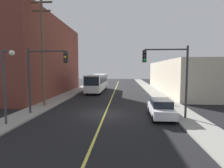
# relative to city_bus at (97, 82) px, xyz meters

# --- Properties ---
(ground_plane) EXTENTS (120.00, 120.00, 0.00)m
(ground_plane) POSITION_rel_city_bus_xyz_m (3.19, -16.68, -1.82)
(ground_plane) COLOR black
(sidewalk_left) EXTENTS (2.50, 90.00, 0.15)m
(sidewalk_left) POSITION_rel_city_bus_xyz_m (-4.06, -6.68, -1.74)
(sidewalk_left) COLOR gray
(sidewalk_left) RESTS_ON ground
(sidewalk_right) EXTENTS (2.50, 90.00, 0.15)m
(sidewalk_right) POSITION_rel_city_bus_xyz_m (10.44, -6.68, -1.74)
(sidewalk_right) COLOR gray
(sidewalk_right) RESTS_ON ground
(lane_stripe_center) EXTENTS (0.16, 60.00, 0.01)m
(lane_stripe_center) POSITION_rel_city_bus_xyz_m (3.19, -1.68, -1.81)
(lane_stripe_center) COLOR #D8CC4C
(lane_stripe_center) RESTS_ON ground
(building_left_brick) EXTENTS (10.00, 21.92, 12.13)m
(building_left_brick) POSITION_rel_city_bus_xyz_m (-10.30, -4.32, 4.25)
(building_left_brick) COLOR brown
(building_left_brick) RESTS_ON ground
(building_right_warehouse) EXTENTS (12.00, 24.37, 5.65)m
(building_right_warehouse) POSITION_rel_city_bus_xyz_m (17.69, 0.68, 1.01)
(building_right_warehouse) COLOR beige
(building_right_warehouse) RESTS_ON ground
(city_bus) EXTENTS (2.69, 12.18, 3.20)m
(city_bus) POSITION_rel_city_bus_xyz_m (0.00, 0.00, 0.00)
(city_bus) COLOR silver
(city_bus) RESTS_ON ground
(parked_car_white) EXTENTS (1.93, 4.45, 1.62)m
(parked_car_white) POSITION_rel_city_bus_xyz_m (8.19, -17.61, -0.98)
(parked_car_white) COLOR silver
(parked_car_white) RESTS_ON ground
(utility_pole_near) EXTENTS (2.40, 0.28, 11.86)m
(utility_pole_near) POSITION_rel_city_bus_xyz_m (-3.98, -13.85, 4.79)
(utility_pole_near) COLOR brown
(utility_pole_near) RESTS_ON sidewalk_left
(traffic_signal_left_corner) EXTENTS (3.75, 0.48, 6.00)m
(traffic_signal_left_corner) POSITION_rel_city_bus_xyz_m (-2.22, -17.33, 2.49)
(traffic_signal_left_corner) COLOR #2D2D33
(traffic_signal_left_corner) RESTS_ON sidewalk_left
(traffic_signal_right_corner) EXTENTS (3.75, 0.48, 6.00)m
(traffic_signal_right_corner) POSITION_rel_city_bus_xyz_m (8.61, -18.05, 2.49)
(traffic_signal_right_corner) COLOR #2D2D33
(traffic_signal_right_corner) RESTS_ON sidewalk_right
(street_lamp_left) EXTENTS (0.98, 0.40, 5.50)m
(street_lamp_left) POSITION_rel_city_bus_xyz_m (-3.63, -20.61, 1.92)
(street_lamp_left) COLOR #38383D
(street_lamp_left) RESTS_ON sidewalk_left
(fire_hydrant) EXTENTS (0.44, 0.26, 0.84)m
(fire_hydrant) POSITION_rel_city_bus_xyz_m (10.04, -12.50, -1.23)
(fire_hydrant) COLOR red
(fire_hydrant) RESTS_ON sidewalk_right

